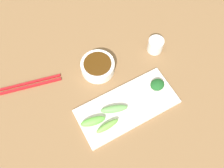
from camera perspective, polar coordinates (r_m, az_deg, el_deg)
The scene contains 9 objects.
tabletop at distance 0.93m, azimuth 0.26°, elevation -1.94°, with size 2.10×2.10×0.02m, color brown.
sauce_bowl at distance 0.94m, azimuth -3.31°, elevation 4.10°, with size 0.13×0.13×0.05m.
serving_plate at distance 0.89m, azimuth 3.51°, elevation -5.19°, with size 0.16×0.36×0.01m, color silver.
broccoli_stalk_0 at distance 0.85m, azimuth -1.07°, elevation -9.64°, with size 0.02×0.09×0.03m, color #6DA946.
broccoli_leafy_1 at distance 0.92m, azimuth 10.43°, elevation -0.15°, with size 0.05×0.05×0.03m, color #1B5421.
broccoli_stalk_2 at distance 0.87m, azimuth 0.50°, elevation -5.75°, with size 0.03×0.10×0.02m, color #649E52.
broccoli_stalk_3 at distance 0.85m, azimuth -4.41°, elevation -8.57°, with size 0.03×0.09×0.03m, color #61B743.
chopsticks at distance 0.98m, azimuth -18.28°, elevation -0.10°, with size 0.08×0.23×0.01m.
tea_cup at distance 1.00m, azimuth 10.00°, elevation 8.83°, with size 0.06×0.06×0.06m, color white.
Camera 1 is at (0.34, -0.19, 0.86)m, focal length 39.59 mm.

